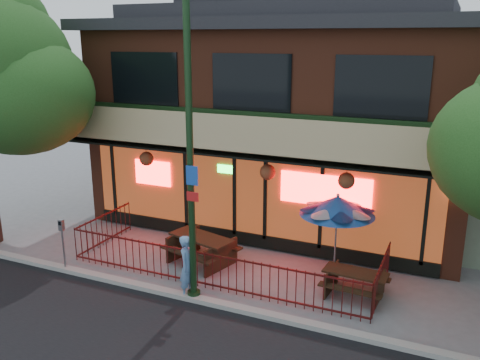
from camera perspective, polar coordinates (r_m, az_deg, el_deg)
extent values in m
plane|color=gray|center=(13.26, -4.33, -12.34)|extent=(80.00, 80.00, 0.00)
cube|color=#999993|center=(12.84, -5.41, -13.04)|extent=(80.00, 0.25, 0.12)
cube|color=brown|center=(18.59, 6.03, 6.41)|extent=(12.00, 8.00, 6.50)
cube|color=#59230F|center=(15.28, 1.17, -1.72)|extent=(11.00, 0.06, 2.60)
cube|color=#FF0C0C|center=(14.38, 9.54, -1.18)|extent=(2.60, 0.04, 0.90)
cube|color=#FF0C0C|center=(16.67, -9.77, 0.79)|extent=(1.30, 0.04, 0.80)
cube|color=tan|center=(14.39, 0.47, 4.99)|extent=(12.20, 1.33, 1.26)
cube|color=black|center=(16.35, -10.70, 11.14)|extent=(2.40, 0.06, 1.60)
cube|color=black|center=(14.63, 1.24, 10.90)|extent=(2.40, 0.06, 1.60)
cube|color=black|center=(13.66, 15.54, 10.01)|extent=(2.40, 0.06, 1.60)
cube|color=black|center=(15.73, 1.10, -6.62)|extent=(11.00, 0.12, 0.40)
cube|color=#FFC672|center=(13.79, 22.91, -1.02)|extent=(0.18, 0.18, 0.32)
cube|color=#49100F|center=(13.00, -4.00, -8.26)|extent=(8.40, 0.04, 0.04)
cube|color=#49100F|center=(13.36, -3.93, -11.52)|extent=(8.40, 0.04, 0.04)
cube|color=#49100F|center=(16.21, -15.08, -3.85)|extent=(0.04, 2.60, 0.04)
cube|color=#49100F|center=(12.97, 15.71, -8.90)|extent=(0.04, 2.60, 0.04)
cylinder|color=#49100F|center=(13.19, -3.96, -10.05)|extent=(0.02, 0.02, 1.00)
cylinder|color=#163117|center=(11.68, -5.60, 2.15)|extent=(0.16, 0.16, 7.00)
cylinder|color=#163117|center=(12.90, -5.20, -12.69)|extent=(0.32, 0.32, 0.20)
cube|color=#194CB2|center=(11.57, -5.41, 0.49)|extent=(0.30, 0.02, 0.45)
cube|color=red|center=(11.71, -5.35, -1.87)|extent=(0.30, 0.02, 0.22)
cube|color=#301D11|center=(15.11, -6.37, -7.12)|extent=(0.42, 1.33, 0.77)
cube|color=#301D11|center=(14.18, -2.15, -8.61)|extent=(0.42, 1.33, 0.77)
cube|color=#301D11|center=(14.49, -4.36, -6.45)|extent=(2.02, 1.25, 0.06)
cube|color=#301D11|center=(14.23, -5.94, -8.28)|extent=(1.89, 0.77, 0.05)
cube|color=#301D11|center=(14.99, -2.82, -6.92)|extent=(1.89, 0.77, 0.05)
cube|color=black|center=(13.31, 10.23, -10.90)|extent=(0.12, 1.12, 0.64)
cube|color=black|center=(13.06, 15.36, -11.78)|extent=(0.12, 1.12, 0.64)
cube|color=black|center=(13.03, 12.85, -10.10)|extent=(1.58, 0.74, 0.05)
cube|color=black|center=(12.74, 12.21, -11.99)|extent=(1.56, 0.34, 0.04)
cube|color=black|center=(13.56, 13.31, -10.28)|extent=(1.56, 0.34, 0.04)
cylinder|color=gray|center=(13.97, 10.69, -6.34)|extent=(0.05, 0.05, 2.09)
cone|color=navy|center=(13.66, 10.88, -2.83)|extent=(2.00, 2.00, 0.52)
sphere|color=gray|center=(13.57, 10.95, -1.69)|extent=(0.09, 0.09, 0.09)
imported|color=#5F8ABE|center=(12.70, -5.87, -9.64)|extent=(0.41, 0.60, 1.60)
cylinder|color=gray|center=(14.83, -19.17, -7.47)|extent=(0.06, 0.06, 1.21)
cube|color=gray|center=(14.57, -19.43, -4.80)|extent=(0.14, 0.12, 0.31)
cube|color=black|center=(14.51, -19.61, -4.62)|extent=(0.09, 0.01, 0.11)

